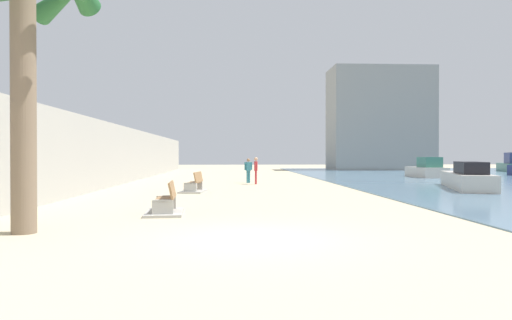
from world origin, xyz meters
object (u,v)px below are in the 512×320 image
at_px(palm_tree, 22,13).
at_px(boat_mid_bay, 512,164).
at_px(bench_near, 166,206).
at_px(person_walking, 248,169).
at_px(boat_nearest, 427,170).
at_px(bench_far, 194,187).
at_px(person_standing, 256,169).
at_px(boat_distant, 467,178).

xyz_separation_m(palm_tree, boat_mid_bay, (35.36, 38.71, -4.23)).
relative_size(bench_near, person_walking, 1.37).
bearing_deg(boat_nearest, bench_near, -128.52).
height_order(bench_near, bench_far, same).
relative_size(person_standing, boat_nearest, 0.40).
bearing_deg(person_walking, boat_distant, -29.55).
distance_m(person_walking, boat_distant, 12.88).
relative_size(boat_mid_bay, boat_distant, 1.06).
bearing_deg(boat_mid_bay, boat_distant, -125.39).
height_order(palm_tree, boat_nearest, palm_tree).
bearing_deg(palm_tree, person_standing, 70.65).
height_order(person_standing, boat_mid_bay, boat_mid_bay).
relative_size(palm_tree, boat_mid_bay, 0.87).
bearing_deg(palm_tree, bench_far, 76.04).
bearing_deg(boat_nearest, palm_tree, -128.50).
relative_size(person_walking, boat_mid_bay, 0.20).
xyz_separation_m(palm_tree, person_standing, (6.26, 17.82, -4.03)).
height_order(bench_near, person_standing, person_standing).
distance_m(bench_near, bench_far, 8.41).
distance_m(palm_tree, boat_distant, 21.85).
distance_m(boat_mid_bay, boat_distant, 31.61).
relative_size(bench_near, bench_far, 0.97).
bearing_deg(boat_mid_bay, bench_near, -132.78).
xyz_separation_m(bench_near, boat_mid_bay, (32.61, 35.24, 0.53)).
relative_size(person_standing, boat_mid_bay, 0.21).
xyz_separation_m(bench_far, person_walking, (2.90, 7.41, 0.67)).
distance_m(palm_tree, boat_nearest, 32.80).
bearing_deg(palm_tree, boat_nearest, 51.50).
height_order(palm_tree, person_walking, palm_tree).
relative_size(palm_tree, boat_nearest, 1.68).
distance_m(person_walking, boat_mid_bay, 35.33).
height_order(bench_far, boat_nearest, boat_nearest).
distance_m(boat_mid_bay, boat_nearest, 20.11).
relative_size(bench_far, person_standing, 1.34).
bearing_deg(person_walking, person_standing, -74.31).
xyz_separation_m(bench_far, boat_distant, (14.09, 1.06, 0.34)).
relative_size(bench_near, boat_distant, 0.29).
xyz_separation_m(person_standing, boat_nearest, (13.98, 7.62, -0.34)).
distance_m(bench_near, boat_mid_bay, 48.02).
bearing_deg(bench_far, boat_mid_bay, 39.63).
relative_size(palm_tree, person_walking, 4.40).
bearing_deg(boat_mid_bay, bench_far, -140.37).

